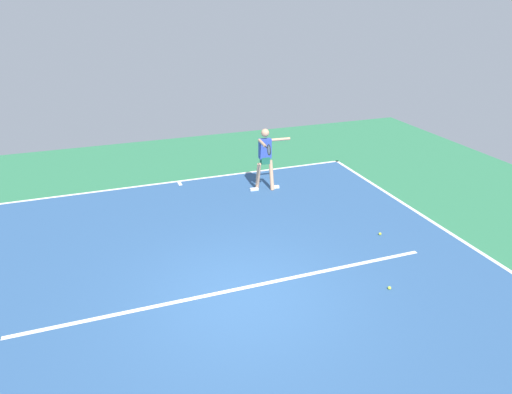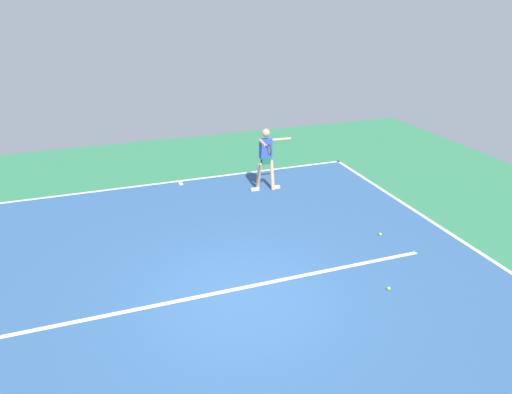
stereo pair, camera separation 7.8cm
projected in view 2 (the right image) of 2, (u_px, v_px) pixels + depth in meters
name	position (u px, v px, depth m)	size (l,w,h in m)	color
ground_plane	(241.00, 296.00, 8.67)	(21.61, 21.61, 0.00)	#2D754C
court_surface	(241.00, 296.00, 8.67)	(10.99, 12.51, 0.00)	#2D5484
court_line_baseline_near	(179.00, 181.00, 14.02)	(10.99, 0.10, 0.01)	white
court_line_sideline_left	(473.00, 248.00, 10.32)	(0.10, 12.51, 0.01)	white
court_line_service	(237.00, 289.00, 8.89)	(8.24, 0.10, 0.01)	white
court_line_centre_mark	(181.00, 183.00, 13.85)	(0.10, 0.30, 0.01)	white
tennis_player	(266.00, 155.00, 12.98)	(1.17, 1.24, 1.82)	tan
tennis_ball_near_player	(380.00, 234.00, 10.85)	(0.07, 0.07, 0.07)	yellow
tennis_ball_by_baseline	(389.00, 289.00, 8.84)	(0.07, 0.07, 0.07)	#C6E53D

